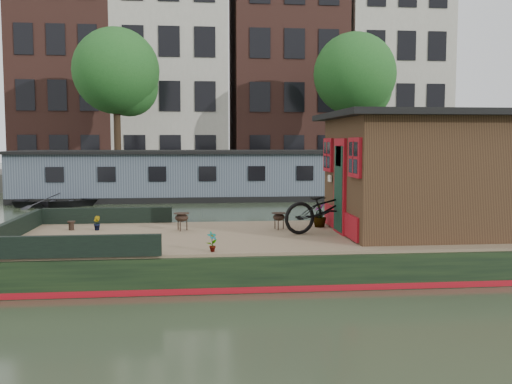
{
  "coord_description": "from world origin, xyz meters",
  "views": [
    {
      "loc": [
        -2.42,
        -11.11,
        2.48
      ],
      "look_at": [
        -1.22,
        0.5,
        1.45
      ],
      "focal_mm": 40.0,
      "sensor_mm": 36.0,
      "label": 1
    }
  ],
  "objects": [
    {
      "name": "brazier_front",
      "position": [
        -0.72,
        0.62,
        0.83
      ],
      "size": [
        0.42,
        0.42,
        0.35
      ],
      "primitive_type": null,
      "rotation": [
        0.0,
        0.0,
        0.38
      ],
      "color": "black",
      "rests_on": "houseboat_deck"
    },
    {
      "name": "bow_bulwark",
      "position": [
        -5.07,
        0.0,
        0.82
      ],
      "size": [
        3.0,
        4.0,
        0.35
      ],
      "color": "black",
      "rests_on": "houseboat_deck"
    },
    {
      "name": "tree_right",
      "position": [
        6.14,
        19.07,
        5.89
      ],
      "size": [
        4.4,
        4.4,
        7.4
      ],
      "color": "#332316",
      "rests_on": "quay"
    },
    {
      "name": "ground",
      "position": [
        0.0,
        0.0,
        0.0
      ],
      "size": [
        120.0,
        120.0,
        0.0
      ],
      "primitive_type": "plane",
      "color": "#2A3622",
      "rests_on": "ground"
    },
    {
      "name": "cabin",
      "position": [
        2.19,
        0.0,
        1.88
      ],
      "size": [
        4.0,
        3.5,
        2.42
      ],
      "color": "black",
      "rests_on": "houseboat_deck"
    },
    {
      "name": "houseboat_hull",
      "position": [
        -1.33,
        0.0,
        0.27
      ],
      "size": [
        14.01,
        4.02,
        0.6
      ],
      "color": "black",
      "rests_on": "ground"
    },
    {
      "name": "tree_left",
      "position": [
        -6.36,
        19.07,
        5.89
      ],
      "size": [
        4.4,
        4.4,
        7.4
      ],
      "color": "#332316",
      "rests_on": "quay"
    },
    {
      "name": "townhouse_row",
      "position": [
        0.15,
        27.5,
        7.9
      ],
      "size": [
        27.25,
        8.0,
        16.5
      ],
      "color": "#572F27",
      "rests_on": "ground"
    },
    {
      "name": "potted_plant_d",
      "position": [
        0.2,
        0.85,
        0.91
      ],
      "size": [
        0.31,
        0.31,
        0.51
      ],
      "primitive_type": "imported",
      "rotation": [
        0.0,
        0.0,
        4.79
      ],
      "color": "#925C28",
      "rests_on": "houseboat_deck"
    },
    {
      "name": "far_houseboat",
      "position": [
        0.0,
        14.0,
        0.97
      ],
      "size": [
        20.4,
        4.4,
        2.11
      ],
      "color": "#505C6A",
      "rests_on": "ground"
    },
    {
      "name": "potted_plant_e",
      "position": [
        -2.18,
        -1.7,
        0.82
      ],
      "size": [
        0.22,
        0.21,
        0.34
      ],
      "primitive_type": "imported",
      "rotation": [
        0.0,
        0.0,
        0.63
      ],
      "color": "maroon",
      "rests_on": "houseboat_deck"
    },
    {
      "name": "brazier_rear",
      "position": [
        -2.75,
        0.66,
        0.83
      ],
      "size": [
        0.42,
        0.42,
        0.37
      ],
      "primitive_type": null,
      "rotation": [
        0.0,
        0.0,
        -0.27
      ],
      "color": "black",
      "rests_on": "houseboat_deck"
    },
    {
      "name": "bollard_port",
      "position": [
        -5.04,
        0.97,
        0.74
      ],
      "size": [
        0.16,
        0.16,
        0.19
      ],
      "primitive_type": "cylinder",
      "color": "black",
      "rests_on": "houseboat_deck"
    },
    {
      "name": "bollard_stbd",
      "position": [
        -5.5,
        -1.54,
        0.76
      ],
      "size": [
        0.2,
        0.2,
        0.22
      ],
      "primitive_type": "cylinder",
      "color": "black",
      "rests_on": "houseboat_deck"
    },
    {
      "name": "houseboat_deck",
      "position": [
        0.0,
        0.0,
        0.62
      ],
      "size": [
        11.8,
        3.8,
        0.05
      ],
      "primitive_type": "cube",
      "color": "#79614B",
      "rests_on": "houseboat_hull"
    },
    {
      "name": "quay",
      "position": [
        0.0,
        20.5,
        0.45
      ],
      "size": [
        60.0,
        6.0,
        0.9
      ],
      "primitive_type": "cube",
      "color": "#47443F",
      "rests_on": "ground"
    },
    {
      "name": "bicycle",
      "position": [
        0.2,
        0.12,
        1.15
      ],
      "size": [
        2.02,
        1.17,
        1.0
      ],
      "primitive_type": "imported",
      "rotation": [
        0.0,
        0.0,
        1.85
      ],
      "color": "black",
      "rests_on": "houseboat_deck"
    },
    {
      "name": "dinghy",
      "position": [
        -7.84,
        11.5,
        0.32
      ],
      "size": [
        3.2,
        2.34,
        0.65
      ],
      "primitive_type": "imported",
      "rotation": [
        0.0,
        0.0,
        1.61
      ],
      "color": "black",
      "rests_on": "ground"
    },
    {
      "name": "potted_plant_b",
      "position": [
        -4.51,
        0.9,
        0.8
      ],
      "size": [
        0.2,
        0.21,
        0.3
      ],
      "primitive_type": "imported",
      "rotation": [
        0.0,
        0.0,
        2.14
      ],
      "color": "maroon",
      "rests_on": "houseboat_deck"
    }
  ]
}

